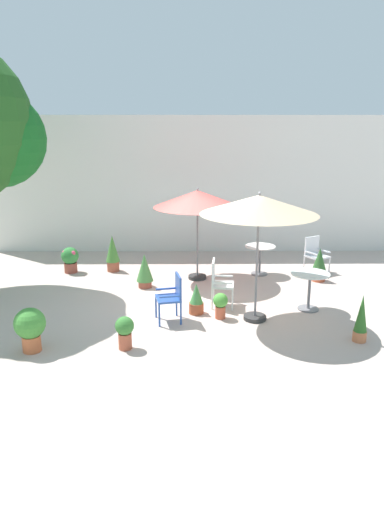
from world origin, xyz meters
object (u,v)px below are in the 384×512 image
(potted_plant_2, at_px, (125,330))
(potted_plant_4, at_px, (70,258))
(patio_umbrella_1, at_px, (198,199))
(potted_plant_8, at_px, (361,319))
(patio_chair_2, at_px, (315,252))
(potted_plant_7, at_px, (196,299))
(patio_chair_0, at_px, (219,280))
(potted_plant_6, at_px, (220,304))
(potted_plant_3, at_px, (145,270))
(patio_chair_1, at_px, (172,294))
(cafe_table_1, at_px, (310,284))
(potted_plant_0, at_px, (30,327))
(potted_plant_5, at_px, (319,264))
(cafe_table_0, at_px, (260,255))
(patio_umbrella_0, at_px, (259,206))
(potted_plant_1, at_px, (113,253))

(potted_plant_2, height_order, potted_plant_4, potted_plant_4)
(patio_umbrella_1, distance_m, potted_plant_8, 4.73)
(patio_chair_2, distance_m, potted_plant_7, 4.13)
(patio_chair_0, xyz_separation_m, potted_plant_6, (-0.00, -0.66, -0.27))
(potted_plant_7, bearing_deg, potted_plant_3, 126.28)
(patio_chair_1, relative_size, potted_plant_6, 1.79)
(cafe_table_1, bearing_deg, potted_plant_0, -160.44)
(potted_plant_2, bearing_deg, potted_plant_5, 40.29)
(potted_plant_4, bearing_deg, cafe_table_0, -2.48)
(cafe_table_1, height_order, potted_plant_6, cafe_table_1)
(patio_chair_0, height_order, potted_plant_3, patio_chair_0)
(patio_chair_1, distance_m, potted_plant_5, 4.22)
(patio_chair_1, relative_size, potted_plant_3, 1.15)
(potted_plant_5, relative_size, potted_plant_8, 0.95)
(patio_chair_1, bearing_deg, potted_plant_3, 109.67)
(patio_chair_0, distance_m, patio_chair_2, 3.51)
(patio_chair_1, xyz_separation_m, potted_plant_0, (-2.31, -1.25, -0.10))
(cafe_table_0, bearing_deg, potted_plant_5, -21.18)
(patio_umbrella_0, bearing_deg, potted_plant_3, 140.24)
(potted_plant_3, relative_size, potted_plant_4, 1.21)
(patio_chair_2, relative_size, potted_plant_0, 1.20)
(cafe_table_0, height_order, potted_plant_4, cafe_table_0)
(patio_umbrella_1, xyz_separation_m, potted_plant_7, (-0.06, -2.23, -1.67))
(patio_chair_1, height_order, patio_chair_2, patio_chair_1)
(cafe_table_0, bearing_deg, potted_plant_4, 177.52)
(cafe_table_1, height_order, potted_plant_3, potted_plant_3)
(cafe_table_1, height_order, potted_plant_7, cafe_table_1)
(patio_chair_2, height_order, potted_plant_4, patio_chair_2)
(patio_umbrella_1, bearing_deg, potted_plant_4, 170.47)
(patio_chair_2, height_order, potted_plant_3, patio_chair_2)
(patio_chair_0, bearing_deg, potted_plant_5, 32.73)
(patio_chair_0, relative_size, potted_plant_0, 1.30)
(patio_umbrella_0, bearing_deg, potted_plant_6, 174.07)
(patio_chair_0, height_order, potted_plant_7, patio_chair_0)
(potted_plant_1, xyz_separation_m, potted_plant_6, (2.57, -3.13, -0.20))
(potted_plant_1, height_order, potted_plant_7, potted_plant_1)
(potted_plant_0, distance_m, potted_plant_3, 3.59)
(potted_plant_4, xyz_separation_m, potted_plant_6, (3.64, -3.02, -0.07))
(potted_plant_1, height_order, potted_plant_2, potted_plant_1)
(potted_plant_3, bearing_deg, potted_plant_7, -53.72)
(potted_plant_6, xyz_separation_m, potted_plant_7, (-0.47, 0.25, -0.00))
(cafe_table_0, distance_m, potted_plant_1, 3.76)
(patio_umbrella_1, height_order, potted_plant_0, patio_umbrella_1)
(patio_chair_2, bearing_deg, cafe_table_0, -172.48)
(cafe_table_1, height_order, potted_plant_4, cafe_table_1)
(potted_plant_6, distance_m, potted_plant_7, 0.53)
(potted_plant_6, height_order, potted_plant_7, potted_plant_7)
(patio_umbrella_0, relative_size, patio_chair_2, 2.73)
(potted_plant_2, relative_size, potted_plant_3, 0.72)
(patio_chair_2, distance_m, potted_plant_4, 6.25)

